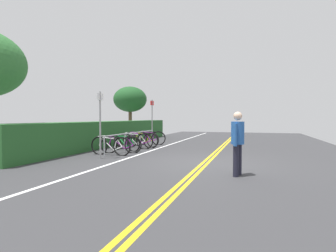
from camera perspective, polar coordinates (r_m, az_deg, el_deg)
ground_plane at (r=8.76m, az=7.97°, el=-7.88°), size 37.07×11.19×0.05m
centre_line_yellow_inner at (r=8.74m, az=8.49°, el=-7.72°), size 33.36×0.10×0.00m
centre_line_yellow_outer at (r=8.77m, az=7.45°, el=-7.69°), size 33.36×0.10×0.00m
bike_lane_stripe_white at (r=9.61m, az=-8.79°, el=-6.86°), size 33.36×0.12×0.00m
bike_rack at (r=12.38m, az=-7.46°, el=-2.20°), size 5.02×0.05×0.77m
bicycle_0 at (r=10.59m, az=-12.11°, el=-4.13°), size 0.46×1.75×0.76m
bicycle_1 at (r=11.11m, az=-9.93°, el=-3.94°), size 0.58×1.65×0.73m
bicycle_2 at (r=11.91m, az=-9.26°, el=-3.56°), size 0.62×1.73×0.72m
bicycle_3 at (r=12.42m, az=-7.12°, el=-3.17°), size 0.56×1.69×0.79m
bicycle_4 at (r=12.95m, az=-5.90°, el=-2.99°), size 0.46×1.84×0.78m
bicycle_5 at (r=13.58m, az=-5.08°, el=-2.84°), size 0.50×1.71×0.75m
bicycle_6 at (r=14.25m, az=-3.95°, el=-2.56°), size 0.60×1.66×0.78m
pedestrian at (r=6.86m, az=14.54°, el=-2.75°), size 0.48×0.32×1.59m
sign_post_near at (r=9.70m, az=-14.20°, el=1.54°), size 0.36×0.06×2.35m
sign_post_far at (r=15.11m, az=-3.40°, el=1.85°), size 0.36×0.07×2.44m
hedge_backdrop at (r=14.64m, az=-12.17°, el=-1.46°), size 13.97×1.19×1.25m
tree_mid at (r=20.43m, az=-8.04°, el=5.58°), size 2.49×2.49×3.77m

